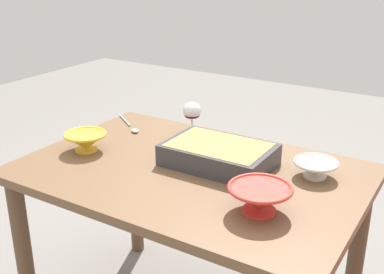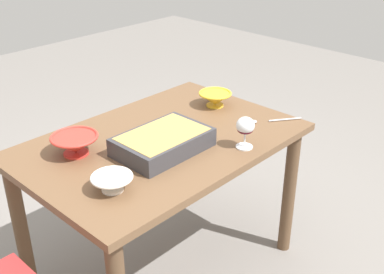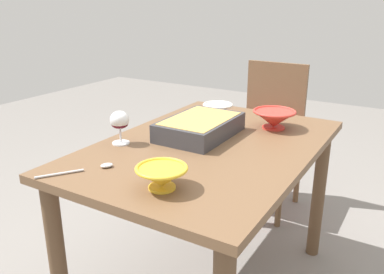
{
  "view_description": "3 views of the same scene",
  "coord_description": "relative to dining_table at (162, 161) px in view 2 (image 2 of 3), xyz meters",
  "views": [
    {
      "loc": [
        -0.83,
        1.34,
        1.46
      ],
      "look_at": [
        0.1,
        -0.16,
        0.78
      ],
      "focal_mm": 44.94,
      "sensor_mm": 36.0,
      "label": 1
    },
    {
      "loc": [
        -1.27,
        -1.39,
        1.69
      ],
      "look_at": [
        0.03,
        -0.15,
        0.78
      ],
      "focal_mm": 45.05,
      "sensor_mm": 36.0,
      "label": 2
    },
    {
      "loc": [
        1.37,
        0.74,
        1.3
      ],
      "look_at": [
        0.06,
        -0.05,
        0.77
      ],
      "focal_mm": 37.4,
      "sensor_mm": 36.0,
      "label": 3
    }
  ],
  "objects": [
    {
      "name": "ground_plane",
      "position": [
        0.0,
        0.0,
        -0.62
      ],
      "size": [
        8.0,
        8.0,
        0.0
      ],
      "primitive_type": "plane",
      "color": "gray"
    },
    {
      "name": "mixing_bowl",
      "position": [
        -0.34,
        0.15,
        0.16
      ],
      "size": [
        0.2,
        0.2,
        0.09
      ],
      "color": "red",
      "rests_on": "dining_table"
    },
    {
      "name": "wine_glass",
      "position": [
        0.19,
        -0.31,
        0.21
      ],
      "size": [
        0.08,
        0.08,
        0.14
      ],
      "color": "white",
      "rests_on": "dining_table"
    },
    {
      "name": "dining_table",
      "position": [
        0.0,
        0.0,
        0.0
      ],
      "size": [
        1.21,
        0.82,
        0.73
      ],
      "color": "brown",
      "rests_on": "ground_plane"
    },
    {
      "name": "serving_spoon",
      "position": [
        0.45,
        -0.23,
        0.12
      ],
      "size": [
        0.23,
        0.17,
        0.01
      ],
      "color": "silver",
      "rests_on": "dining_table"
    },
    {
      "name": "serving_bowl",
      "position": [
        0.44,
        0.07,
        0.15
      ],
      "size": [
        0.17,
        0.17,
        0.07
      ],
      "color": "yellow",
      "rests_on": "dining_table"
    },
    {
      "name": "small_bowl",
      "position": [
        -0.4,
        -0.17,
        0.15
      ],
      "size": [
        0.15,
        0.15,
        0.06
      ],
      "color": "white",
      "rests_on": "dining_table"
    },
    {
      "name": "casserole_dish",
      "position": [
        -0.07,
        -0.08,
        0.16
      ],
      "size": [
        0.38,
        0.26,
        0.08
      ],
      "color": "#38383D",
      "rests_on": "dining_table"
    }
  ]
}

